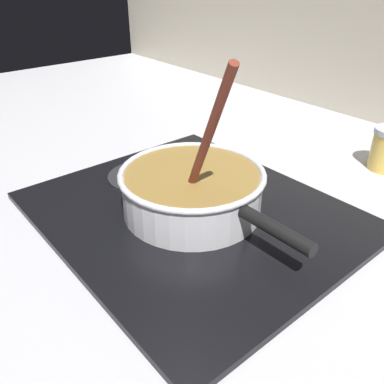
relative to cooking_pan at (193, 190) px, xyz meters
The scene contains 6 objects.
ground 0.17m from the cooking_pan, 154.37° to the right, with size 2.40×1.60×0.04m, color #B7B7BC.
backsplash_wall 0.77m from the cooking_pan, 100.47° to the left, with size 2.40×0.02×0.55m, color #B2A893.
hob_plate 0.05m from the cooking_pan, behind, with size 0.56×0.48×0.01m, color black.
burner_ring 0.04m from the cooking_pan, behind, with size 0.21×0.21×0.01m, color #592D0C.
spare_burner 0.17m from the cooking_pan, behind, with size 0.14×0.14×0.01m, color #262628.
cooking_pan is the anchor object (origin of this frame).
Camera 1 is at (0.61, -0.34, 0.41)m, focal length 37.69 mm.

